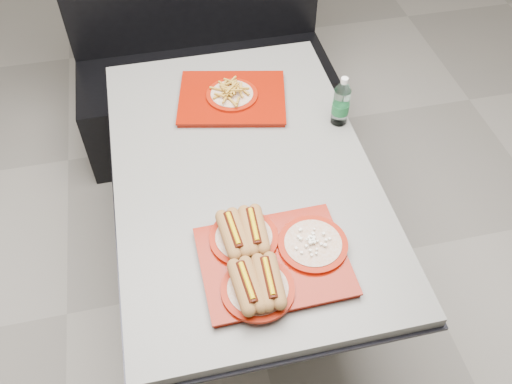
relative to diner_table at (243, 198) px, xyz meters
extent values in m
plane|color=gray|center=(0.00, 0.00, -0.58)|extent=(6.00, 6.00, 0.00)
cylinder|color=black|center=(0.00, 0.00, -0.56)|extent=(0.52, 0.52, 0.05)
cylinder|color=black|center=(0.00, 0.00, -0.20)|extent=(0.11, 0.11, 0.66)
cube|color=black|center=(0.00, 0.00, 0.12)|extent=(0.92, 1.42, 0.01)
cube|color=gray|center=(0.00, 0.00, 0.15)|extent=(0.90, 1.40, 0.04)
cube|color=black|center=(0.00, 1.02, -0.36)|extent=(1.30, 0.55, 0.45)
cube|color=maroon|center=(0.01, -0.41, 0.17)|extent=(0.44, 0.34, 0.02)
cube|color=maroon|center=(0.01, -0.41, 0.19)|extent=(0.45, 0.35, 0.01)
cylinder|color=#8E1504|center=(-0.06, -0.51, 0.20)|extent=(0.22, 0.22, 0.01)
cylinder|color=beige|center=(-0.06, -0.51, 0.20)|extent=(0.18, 0.18, 0.00)
cylinder|color=#8E1504|center=(-0.06, -0.32, 0.20)|extent=(0.22, 0.22, 0.01)
cylinder|color=beige|center=(-0.06, -0.32, 0.20)|extent=(0.18, 0.18, 0.00)
cylinder|color=#8E1504|center=(0.14, -0.39, 0.20)|extent=(0.22, 0.22, 0.01)
cylinder|color=beige|center=(0.14, -0.39, 0.20)|extent=(0.18, 0.18, 0.00)
cube|color=maroon|center=(0.03, 0.37, 0.17)|extent=(0.47, 0.40, 0.02)
cube|color=maroon|center=(0.03, 0.37, 0.19)|extent=(0.48, 0.41, 0.01)
cylinder|color=#8E1504|center=(0.03, 0.37, 0.19)|extent=(0.20, 0.20, 0.01)
cylinder|color=beige|center=(0.03, 0.37, 0.20)|extent=(0.17, 0.17, 0.00)
cylinder|color=silver|center=(0.41, 0.16, 0.24)|extent=(0.06, 0.06, 0.15)
cylinder|color=#18612F|center=(0.41, 0.16, 0.23)|extent=(0.06, 0.06, 0.04)
cone|color=silver|center=(0.41, 0.16, 0.33)|extent=(0.06, 0.06, 0.03)
cylinder|color=silver|center=(0.41, 0.16, 0.36)|extent=(0.03, 0.03, 0.02)
camera|label=1|loc=(-0.23, -1.29, 1.56)|focal=38.00mm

